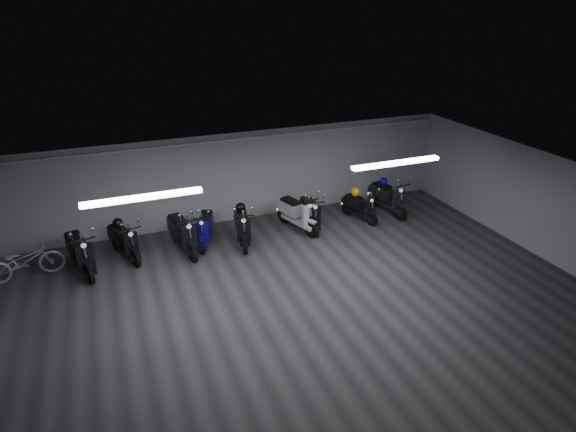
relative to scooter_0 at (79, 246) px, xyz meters
name	(u,v)px	position (x,y,z in m)	size (l,w,h in m)	color
floor	(298,305)	(4.56, -3.35, -0.74)	(14.00, 10.00, 0.01)	#313234
ceiling	(299,191)	(4.56, -3.35, 2.07)	(14.00, 10.00, 0.01)	gray
back_wall	(235,178)	(4.56, 1.65, 0.66)	(14.00, 0.01, 2.80)	#A7A7AA
front_wall	(448,428)	(4.56, -8.36, 0.66)	(14.00, 0.01, 2.80)	#A7A7AA
right_wall	(541,205)	(11.56, -3.35, 0.66)	(0.01, 10.00, 2.80)	#A7A7AA
fluor_strip_left	(143,197)	(1.56, -2.35, 2.00)	(2.40, 0.18, 0.08)	white
fluor_strip_right	(396,163)	(7.56, -2.35, 2.00)	(2.40, 0.18, 0.08)	white
conduit	(234,139)	(4.56, 1.57, 1.88)	(0.05, 0.05, 13.60)	white
scooter_0	(79,246)	(0.00, 0.00, 0.00)	(0.66, 1.98, 1.47)	black
scooter_1	(123,236)	(1.08, 0.33, -0.06)	(0.60, 1.81, 1.34)	black
scooter_3	(182,228)	(2.60, 0.13, 0.00)	(0.66, 1.97, 1.47)	black
scooter_4	(205,223)	(3.26, 0.38, -0.09)	(0.58, 1.74, 1.30)	navy
scooter_5	(242,221)	(4.26, 0.03, -0.04)	(0.62, 1.86, 1.39)	black
scooter_6	(297,208)	(6.04, 0.25, -0.03)	(0.64, 1.91, 1.42)	silver
scooter_7	(310,208)	(6.45, 0.21, -0.07)	(0.60, 1.79, 1.33)	black
scooter_8	(360,203)	(8.13, 0.16, -0.14)	(0.53, 1.60, 1.19)	black
scooter_9	(388,193)	(9.23, 0.31, -0.02)	(0.65, 1.94, 1.44)	black
bicycle	(23,257)	(-1.31, 0.20, -0.15)	(0.64, 1.82, 1.18)	silver
helmet_0	(356,192)	(8.07, 0.38, 0.15)	(0.29, 0.29, 0.29)	#E1B40D
helmet_1	(241,207)	(4.31, 0.29, 0.26)	(0.28, 0.28, 0.28)	black
helmet_2	(118,223)	(0.99, 0.56, 0.23)	(0.28, 0.28, 0.28)	black
helmet_3	(384,181)	(9.19, 0.58, 0.29)	(0.26, 0.26, 0.26)	#140B7F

